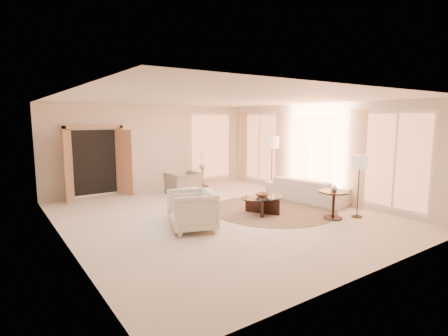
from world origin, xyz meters
TOP-DOWN VIEW (x-y plane):
  - room at (0.00, 0.00)m, footprint 7.04×8.04m
  - windows_right at (3.45, 0.10)m, footprint 0.10×6.40m
  - window_back_corner at (2.30, 3.95)m, footprint 1.70×0.10m
  - curtains_right at (3.40, 1.00)m, footprint 0.06×5.20m
  - french_doors at (-1.90, 3.82)m, footprint 1.95×0.66m
  - area_rug at (1.46, -0.32)m, footprint 3.65×3.65m
  - sofa at (2.90, -0.18)m, footprint 1.29×2.44m
  - armchair_left at (-0.79, 0.17)m, footprint 0.75×0.79m
  - armchair_right at (-1.10, -0.61)m, footprint 1.11×1.15m
  - accent_chair at (0.52, 2.80)m, footprint 1.06×0.74m
  - coffee_table at (0.97, -0.46)m, footprint 1.32×1.32m
  - end_table at (2.06, -1.75)m, footprint 0.71×0.71m
  - side_table at (1.57, 3.40)m, footprint 0.56×0.56m
  - floor_lamp_near at (2.90, 1.32)m, footprint 0.44×0.44m
  - floor_lamp_far at (2.64, -2.00)m, footprint 0.36×0.36m
  - bowl at (0.97, -0.46)m, footprint 0.42×0.42m
  - end_vase at (2.06, -1.75)m, footprint 0.16×0.16m
  - side_vase at (1.57, 3.40)m, footprint 0.29×0.29m

SIDE VIEW (x-z plane):
  - area_rug at x=1.46m, z-range 0.00..0.01m
  - coffee_table at x=0.97m, z-range 0.06..0.49m
  - sofa at x=2.90m, z-range 0.00..0.68m
  - side_table at x=1.57m, z-range 0.07..0.71m
  - armchair_left at x=-0.79m, z-range 0.00..0.78m
  - accent_chair at x=0.52m, z-range 0.00..0.88m
  - end_table at x=2.06m, z-range 0.12..0.79m
  - armchair_right at x=-1.10m, z-range 0.00..0.94m
  - bowl at x=0.97m, z-range 0.44..0.52m
  - end_vase at x=2.06m, z-range 0.66..0.82m
  - side_vase at x=1.57m, z-range 0.64..0.88m
  - french_doors at x=-1.90m, z-range -0.01..2.15m
  - floor_lamp_far at x=2.64m, z-range 0.53..2.02m
  - curtains_right at x=3.40m, z-range 0.00..2.60m
  - windows_right at x=3.45m, z-range 0.15..2.55m
  - window_back_corner at x=2.30m, z-range 0.15..2.55m
  - room at x=0.00m, z-range -0.02..2.81m
  - floor_lamp_near at x=2.90m, z-range 0.63..2.43m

